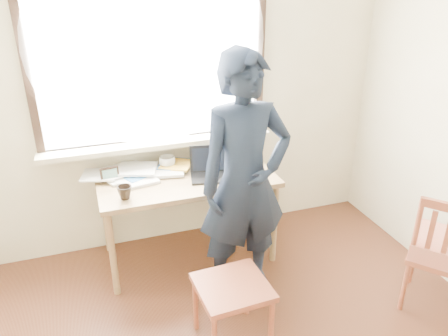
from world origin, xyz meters
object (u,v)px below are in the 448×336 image
object	(u,v)px
side_chair	(444,250)
mug_dark	(125,193)
mug_white	(167,163)
desk	(187,186)
person	(245,182)
laptop	(211,169)
work_chair	(232,293)

from	to	relation	value
side_chair	mug_dark	bearing A→B (deg)	154.48
mug_white	side_chair	bearing A→B (deg)	-40.38
desk	person	xyz separation A→B (m)	(0.27, -0.53, 0.24)
desk	laptop	distance (m)	0.23
mug_white	mug_dark	world-z (taller)	mug_white
laptop	person	distance (m)	0.52
laptop	mug_white	bearing A→B (deg)	140.78
work_chair	mug_dark	bearing A→B (deg)	123.76
desk	mug_white	bearing A→B (deg)	117.01
desk	side_chair	size ratio (longest dim) A/B	1.51
laptop	desk	bearing A→B (deg)	169.81
desk	work_chair	size ratio (longest dim) A/B	3.02
desk	mug_white	distance (m)	0.26
laptop	mug_white	xyz separation A→B (m)	(-0.30, 0.24, -0.00)
desk	side_chair	xyz separation A→B (m)	(1.49, -1.15, -0.18)
desk	mug_white	world-z (taller)	mug_white
mug_white	person	distance (m)	0.84
work_chair	person	bearing A→B (deg)	61.18
laptop	side_chair	world-z (taller)	laptop
desk	laptop	world-z (taller)	laptop
mug_dark	side_chair	xyz separation A→B (m)	(1.98, -0.95, -0.30)
work_chair	side_chair	bearing A→B (deg)	-6.47
desk	side_chair	world-z (taller)	side_chair
desk	laptop	size ratio (longest dim) A/B	3.71
laptop	work_chair	size ratio (longest dim) A/B	0.81
person	work_chair	bearing A→B (deg)	-120.85
desk	laptop	bearing A→B (deg)	-10.19
mug_white	work_chair	bearing A→B (deg)	-83.67
mug_white	mug_dark	size ratio (longest dim) A/B	1.25
mug_white	side_chair	xyz separation A→B (m)	(1.59, -1.36, -0.31)
mug_white	work_chair	world-z (taller)	mug_white
side_chair	person	world-z (taller)	person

